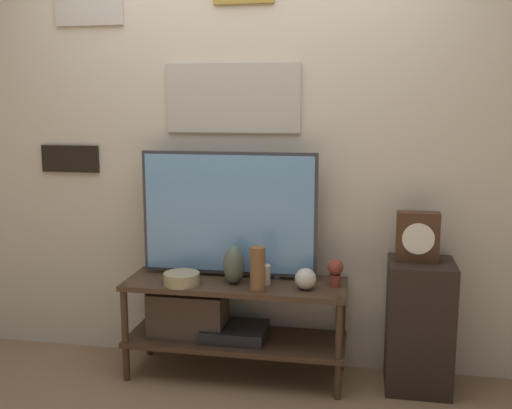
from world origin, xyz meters
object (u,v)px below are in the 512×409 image
(vase_wide_bowl, at_px, (182,279))
(candle_jar, at_px, (263,275))
(vase_tall_ceramic, at_px, (258,269))
(decorative_bust, at_px, (335,270))
(vase_round_glass, at_px, (306,279))
(television, at_px, (229,214))
(vase_urn_stoneware, at_px, (235,265))
(mantel_clock, at_px, (418,237))

(vase_wide_bowl, height_order, candle_jar, candle_jar)
(vase_tall_ceramic, distance_m, decorative_bust, 0.44)
(vase_tall_ceramic, height_order, vase_round_glass, vase_tall_ceramic)
(vase_wide_bowl, distance_m, vase_round_glass, 0.70)
(vase_tall_ceramic, bearing_deg, television, 133.10)
(candle_jar, bearing_deg, vase_urn_stoneware, -175.34)
(television, bearing_deg, candle_jar, -27.12)
(vase_urn_stoneware, height_order, vase_wide_bowl, vase_urn_stoneware)
(vase_round_glass, distance_m, candle_jar, 0.25)
(television, relative_size, vase_round_glass, 8.68)
(vase_wide_bowl, bearing_deg, television, 42.21)
(vase_urn_stoneware, bearing_deg, vase_round_glass, -5.20)
(vase_wide_bowl, distance_m, mantel_clock, 1.33)
(television, bearing_deg, vase_round_glass, -19.18)
(vase_urn_stoneware, xyz_separation_m, candle_jar, (0.16, 0.01, -0.05))
(vase_tall_ceramic, relative_size, mantel_clock, 0.89)
(mantel_clock, bearing_deg, vase_tall_ceramic, -167.84)
(vase_urn_stoneware, bearing_deg, mantel_clock, 4.64)
(television, xyz_separation_m, mantel_clock, (1.07, -0.04, -0.08))
(television, height_order, vase_tall_ceramic, television)
(vase_urn_stoneware, relative_size, vase_round_glass, 1.82)
(vase_round_glass, height_order, mantel_clock, mantel_clock)
(television, bearing_deg, mantel_clock, -2.41)
(vase_urn_stoneware, xyz_separation_m, vase_round_glass, (0.41, -0.04, -0.05))
(vase_tall_ceramic, bearing_deg, vase_urn_stoneware, 146.10)
(decorative_bust, bearing_deg, candle_jar, -175.07)
(candle_jar, relative_size, mantel_clock, 0.40)
(mantel_clock, bearing_deg, decorative_bust, -175.65)
(vase_wide_bowl, height_order, mantel_clock, mantel_clock)
(vase_urn_stoneware, xyz_separation_m, vase_tall_ceramic, (0.15, -0.10, 0.01))
(vase_tall_ceramic, height_order, decorative_bust, vase_tall_ceramic)
(vase_tall_ceramic, bearing_deg, vase_round_glass, 14.26)
(candle_jar, bearing_deg, decorative_bust, 4.93)
(vase_wide_bowl, distance_m, candle_jar, 0.46)
(television, relative_size, vase_wide_bowl, 5.10)
(vase_urn_stoneware, distance_m, vase_tall_ceramic, 0.18)
(vase_urn_stoneware, relative_size, decorative_bust, 1.38)
(mantel_clock, bearing_deg, vase_urn_stoneware, -175.36)
(television, bearing_deg, vase_wide_bowl, -137.79)
(vase_round_glass, height_order, candle_jar, vase_round_glass)
(vase_tall_ceramic, bearing_deg, decorative_bust, 19.97)
(decorative_bust, relative_size, mantel_clock, 0.58)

